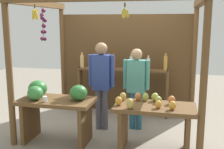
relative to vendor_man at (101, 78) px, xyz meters
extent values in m
plane|color=gray|center=(0.22, 0.10, -0.96)|extent=(12.00, 12.00, 0.00)
cylinder|color=brown|center=(-1.22, -0.97, 0.22)|extent=(0.10, 0.10, 2.36)
cylinder|color=brown|center=(1.67, -0.97, 0.22)|extent=(0.10, 0.10, 2.36)
cylinder|color=brown|center=(-1.22, 1.16, 0.22)|extent=(0.10, 0.10, 2.36)
cylinder|color=brown|center=(1.67, 1.16, 0.22)|extent=(0.10, 0.10, 2.36)
cube|color=brown|center=(-1.22, 0.10, 1.34)|extent=(0.12, 2.23, 0.12)
cube|color=brown|center=(1.67, 0.10, 1.34)|extent=(0.12, 2.23, 0.12)
cube|color=#52381E|center=(0.22, 1.18, 0.10)|extent=(2.89, 0.04, 2.13)
cylinder|color=brown|center=(0.58, -0.91, 1.23)|extent=(0.02, 0.02, 0.06)
ellipsoid|color=gold|center=(0.62, -0.92, 1.11)|extent=(0.04, 0.07, 0.12)
ellipsoid|color=gold|center=(0.60, -0.89, 1.10)|extent=(0.07, 0.07, 0.12)
ellipsoid|color=gold|center=(0.58, -0.88, 1.11)|extent=(0.08, 0.04, 0.12)
ellipsoid|color=gold|center=(0.57, -0.90, 1.12)|extent=(0.05, 0.05, 0.12)
ellipsoid|color=gold|center=(0.56, -0.91, 1.11)|extent=(0.04, 0.06, 0.12)
ellipsoid|color=gold|center=(0.56, -0.93, 1.10)|extent=(0.07, 0.07, 0.12)
ellipsoid|color=gold|center=(0.58, -0.94, 1.12)|extent=(0.06, 0.04, 0.12)
ellipsoid|color=gold|center=(0.60, -0.93, 1.14)|extent=(0.07, 0.06, 0.12)
cylinder|color=brown|center=(-0.79, -0.87, 1.23)|extent=(0.02, 0.02, 0.06)
ellipsoid|color=gold|center=(-0.76, -0.87, 1.10)|extent=(0.04, 0.07, 0.15)
ellipsoid|color=gold|center=(-0.78, -0.85, 1.12)|extent=(0.07, 0.06, 0.16)
ellipsoid|color=gold|center=(-0.81, -0.84, 1.12)|extent=(0.06, 0.06, 0.16)
ellipsoid|color=gold|center=(-0.82, -0.87, 1.10)|extent=(0.04, 0.08, 0.15)
ellipsoid|color=gold|center=(-0.80, -0.88, 1.11)|extent=(0.09, 0.06, 0.15)
ellipsoid|color=gold|center=(-0.78, -0.89, 1.12)|extent=(0.08, 0.06, 0.16)
cylinder|color=#4C422D|center=(-0.82, -0.58, 0.98)|extent=(0.01, 0.01, 0.55)
sphere|color=#511938|center=(-0.79, -0.59, 1.18)|extent=(0.07, 0.07, 0.07)
sphere|color=#601E42|center=(-0.82, -0.59, 1.11)|extent=(0.06, 0.06, 0.06)
sphere|color=#47142D|center=(-0.81, -0.60, 1.06)|extent=(0.07, 0.07, 0.07)
sphere|color=#47142D|center=(-0.79, -0.55, 1.02)|extent=(0.06, 0.06, 0.06)
sphere|color=#511938|center=(-0.79, -0.59, 0.94)|extent=(0.07, 0.07, 0.07)
sphere|color=#511938|center=(-0.83, -0.58, 0.84)|extent=(0.06, 0.06, 0.06)
sphere|color=#47142D|center=(-0.81, -0.55, 0.84)|extent=(0.06, 0.06, 0.06)
sphere|color=#47142D|center=(-0.79, -0.57, 0.73)|extent=(0.06, 0.06, 0.06)
sphere|color=#601E42|center=(-0.84, -0.58, 0.73)|extent=(0.06, 0.06, 0.06)
cube|color=brown|center=(-0.57, -0.70, -0.27)|extent=(1.21, 0.64, 0.06)
cube|color=brown|center=(-1.06, -0.70, -0.63)|extent=(0.06, 0.58, 0.67)
cube|color=brown|center=(-0.09, -0.70, -0.63)|extent=(0.06, 0.58, 0.67)
ellipsoid|color=#2D7533|center=(-0.20, -0.67, -0.11)|extent=(0.38, 0.38, 0.25)
ellipsoid|color=#38843D|center=(-0.88, -0.82, -0.12)|extent=(0.33, 0.33, 0.23)
ellipsoid|color=#2D7533|center=(-0.95, -0.61, -0.10)|extent=(0.44, 0.44, 0.28)
cylinder|color=white|center=(-0.68, -0.88, -0.19)|extent=(0.07, 0.07, 0.09)
cube|color=brown|center=(1.02, -0.70, -0.27)|extent=(1.21, 0.64, 0.06)
cube|color=brown|center=(0.53, -0.70, -0.63)|extent=(0.06, 0.58, 0.67)
cube|color=brown|center=(1.50, -0.70, -0.63)|extent=(0.06, 0.58, 0.67)
ellipsoid|color=#A8B24C|center=(1.06, -0.57, -0.18)|extent=(0.13, 0.13, 0.11)
ellipsoid|color=gold|center=(0.48, -0.80, -0.17)|extent=(0.11, 0.11, 0.13)
ellipsoid|color=#B79E47|center=(0.49, -0.53, -0.17)|extent=(0.14, 0.14, 0.13)
ellipsoid|color=gold|center=(1.07, -0.82, -0.18)|extent=(0.12, 0.12, 0.12)
ellipsoid|color=#CC7038|center=(1.26, -0.57, -0.17)|extent=(0.15, 0.15, 0.13)
ellipsoid|color=#A8B24C|center=(1.00, -0.46, -0.17)|extent=(0.12, 0.12, 0.13)
ellipsoid|color=#CC7038|center=(0.73, -0.47, -0.17)|extent=(0.14, 0.14, 0.13)
ellipsoid|color=#A8B24C|center=(0.85, -0.49, -0.17)|extent=(0.13, 0.13, 0.14)
ellipsoid|color=gold|center=(1.27, -0.85, -0.17)|extent=(0.14, 0.14, 0.13)
ellipsoid|color=#B79E47|center=(0.67, -0.94, -0.16)|extent=(0.12, 0.12, 0.15)
cube|color=brown|center=(-0.72, 0.90, -0.46)|extent=(0.05, 0.20, 1.00)
cube|color=brown|center=(1.15, 0.90, -0.46)|extent=(0.05, 0.20, 1.00)
cube|color=brown|center=(0.21, 0.90, 0.02)|extent=(1.88, 0.22, 0.04)
cylinder|color=#D8B266|center=(-0.67, 0.90, 0.17)|extent=(0.08, 0.08, 0.27)
cylinder|color=#D8B266|center=(-0.67, 0.90, 0.33)|extent=(0.04, 0.04, 0.06)
cylinder|color=gold|center=(-0.31, 0.90, 0.16)|extent=(0.06, 0.06, 0.26)
cylinder|color=gold|center=(-0.31, 0.90, 0.32)|extent=(0.03, 0.03, 0.06)
cylinder|color=#994C1E|center=(0.03, 0.90, 0.17)|extent=(0.06, 0.06, 0.27)
cylinder|color=#994C1E|center=(0.03, 0.90, 0.34)|extent=(0.03, 0.03, 0.06)
cylinder|color=silver|center=(0.40, 0.90, 0.17)|extent=(0.07, 0.07, 0.26)
cylinder|color=silver|center=(0.40, 0.90, 0.33)|extent=(0.03, 0.03, 0.06)
cylinder|color=silver|center=(0.75, 0.90, 0.15)|extent=(0.08, 0.08, 0.23)
cylinder|color=silver|center=(0.75, 0.90, 0.30)|extent=(0.03, 0.03, 0.06)
cylinder|color=gold|center=(1.10, 0.90, 0.18)|extent=(0.08, 0.08, 0.29)
cylinder|color=gold|center=(1.10, 0.90, 0.35)|extent=(0.03, 0.03, 0.06)
cylinder|color=#51505F|center=(-0.06, 0.00, -0.59)|extent=(0.11, 0.11, 0.75)
cylinder|color=#51505F|center=(0.06, 0.00, -0.59)|extent=(0.11, 0.11, 0.75)
cube|color=#2D428C|center=(0.00, 0.00, 0.11)|extent=(0.32, 0.19, 0.64)
cylinder|color=#2D428C|center=(-0.20, 0.00, 0.14)|extent=(0.08, 0.08, 0.57)
cylinder|color=#2D428C|center=(0.20, 0.00, 0.14)|extent=(0.08, 0.08, 0.57)
sphere|color=#997051|center=(0.00, 0.00, 0.53)|extent=(0.22, 0.22, 0.22)
cylinder|color=#265D78|center=(0.55, 0.15, -0.61)|extent=(0.11, 0.11, 0.70)
cylinder|color=#265D78|center=(0.67, 0.15, -0.61)|extent=(0.11, 0.11, 0.70)
cube|color=teal|center=(0.61, 0.15, 0.03)|extent=(0.32, 0.19, 0.59)
cylinder|color=teal|center=(0.41, 0.15, 0.06)|extent=(0.08, 0.08, 0.53)
cylinder|color=teal|center=(0.81, 0.15, 0.06)|extent=(0.08, 0.08, 0.53)
sphere|color=tan|center=(0.61, 0.15, 0.43)|extent=(0.20, 0.20, 0.20)
camera|label=1|loc=(1.28, -4.78, 1.00)|focal=44.85mm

